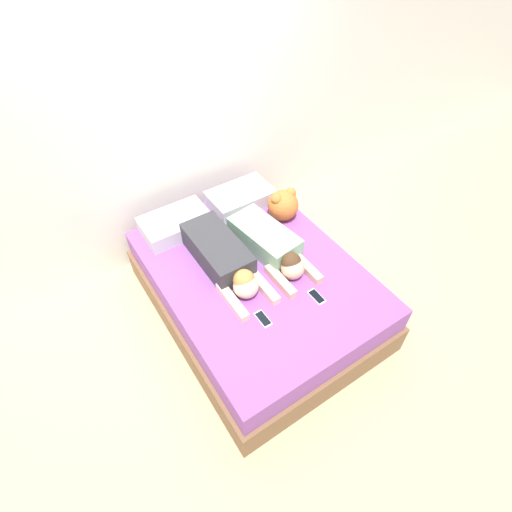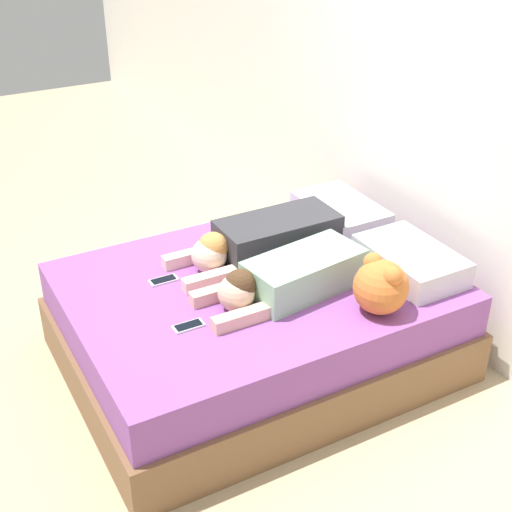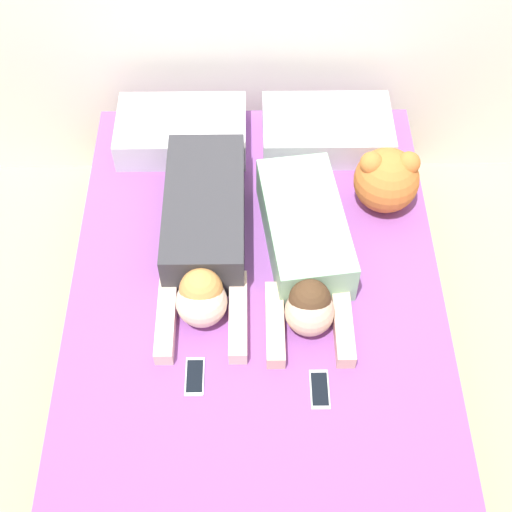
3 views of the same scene
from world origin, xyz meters
TOP-DOWN VIEW (x-y plane):
  - ground_plane at (0.00, 0.00)m, footprint 12.00×12.00m
  - bed at (0.00, 0.00)m, footprint 1.56×2.06m
  - pillow_head_left at (-0.34, 0.78)m, footprint 0.59×0.38m
  - pillow_head_right at (0.34, 0.78)m, footprint 0.59×0.38m
  - person_left at (-0.21, 0.15)m, footprint 0.35×1.00m
  - person_right at (0.20, 0.07)m, footprint 0.39×0.93m
  - cell_phone_left at (-0.23, -0.45)m, footprint 0.07×0.16m
  - cell_phone_right at (0.23, -0.50)m, footprint 0.07×0.16m
  - plush_toy at (0.56, 0.40)m, footprint 0.28×0.28m

SIDE VIEW (x-z plane):
  - ground_plane at x=0.00m, z-range 0.00..0.00m
  - bed at x=0.00m, z-range 0.00..0.54m
  - cell_phone_left at x=-0.23m, z-range 0.54..0.55m
  - cell_phone_right at x=0.23m, z-range 0.54..0.55m
  - pillow_head_left at x=-0.34m, z-range 0.54..0.69m
  - pillow_head_right at x=0.34m, z-range 0.54..0.69m
  - person_right at x=0.20m, z-range 0.53..0.75m
  - person_left at x=-0.21m, z-range 0.53..0.76m
  - plush_toy at x=0.56m, z-range 0.54..0.84m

